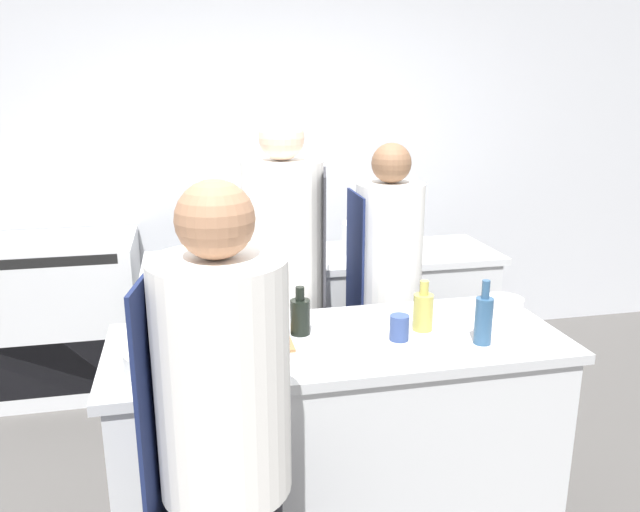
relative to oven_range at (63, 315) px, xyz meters
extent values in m
cube|color=silver|center=(1.37, 0.40, 0.92)|extent=(8.00, 0.06, 2.80)
cube|color=silver|center=(1.37, -1.73, -0.05)|extent=(1.76, 0.68, 0.88)
cube|color=#B7BABC|center=(1.37, -1.73, 0.41)|extent=(1.83, 0.71, 0.04)
cube|color=silver|center=(1.59, -0.49, -0.05)|extent=(2.02, 0.60, 0.88)
cube|color=silver|center=(1.59, -0.49, 0.41)|extent=(2.11, 0.63, 0.04)
cube|color=silver|center=(0.00, 0.00, 0.00)|extent=(0.94, 0.70, 0.97)
cube|color=black|center=(0.00, -0.34, -0.22)|extent=(0.76, 0.01, 0.34)
cube|color=black|center=(0.00, -0.34, 0.45)|extent=(0.80, 0.01, 0.06)
cylinder|color=white|center=(0.88, -2.37, 0.63)|extent=(0.38, 0.38, 0.69)
cube|color=#19234C|center=(0.69, -2.34, 0.53)|extent=(0.07, 0.36, 0.80)
sphere|color=#9E7051|center=(0.88, -2.37, 1.08)|extent=(0.21, 0.21, 0.21)
cylinder|color=black|center=(1.25, -1.12, -0.08)|extent=(0.33, 0.33, 0.82)
cylinder|color=white|center=(1.25, -1.12, 0.71)|extent=(0.38, 0.38, 0.75)
cube|color=#2D2D33|center=(1.44, -1.17, 0.60)|extent=(0.09, 0.36, 0.86)
sphere|color=beige|center=(1.25, -1.12, 1.18)|extent=(0.21, 0.21, 0.21)
cylinder|color=black|center=(1.81, -1.04, -0.11)|extent=(0.29, 0.29, 0.75)
cylinder|color=white|center=(1.81, -1.04, 0.60)|extent=(0.35, 0.35, 0.68)
cube|color=#19234C|center=(1.63, -1.04, 0.51)|extent=(0.02, 0.33, 0.79)
sphere|color=brown|center=(1.81, -1.04, 1.04)|extent=(0.20, 0.20, 0.20)
cylinder|color=black|center=(1.23, -1.64, 0.51)|extent=(0.08, 0.08, 0.15)
cylinder|color=black|center=(1.23, -1.64, 0.61)|extent=(0.04, 0.04, 0.06)
cylinder|color=#B2A84C|center=(1.74, -1.71, 0.51)|extent=(0.08, 0.08, 0.15)
cylinder|color=#B2A84C|center=(1.74, -1.71, 0.62)|extent=(0.04, 0.04, 0.06)
cylinder|color=#19471E|center=(0.90, -1.90, 0.52)|extent=(0.07, 0.07, 0.16)
cylinder|color=#19471E|center=(0.90, -1.90, 0.63)|extent=(0.03, 0.03, 0.06)
cylinder|color=#2D5175|center=(1.92, -1.89, 0.53)|extent=(0.07, 0.07, 0.19)
cylinder|color=#2D5175|center=(1.92, -1.89, 0.66)|extent=(0.03, 0.03, 0.07)
cylinder|color=white|center=(2.16, -1.60, 0.47)|extent=(0.18, 0.18, 0.07)
cylinder|color=#B7BABC|center=(0.69, -1.86, 0.47)|extent=(0.26, 0.26, 0.08)
cylinder|color=#33477F|center=(1.61, -1.79, 0.49)|extent=(0.08, 0.08, 0.10)
cube|color=olive|center=(1.02, -1.69, 0.44)|extent=(0.33, 0.25, 0.01)
cylinder|color=silver|center=(1.86, -0.48, 0.52)|extent=(0.30, 0.30, 0.18)
camera|label=1|loc=(0.81, -3.98, 1.43)|focal=35.00mm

